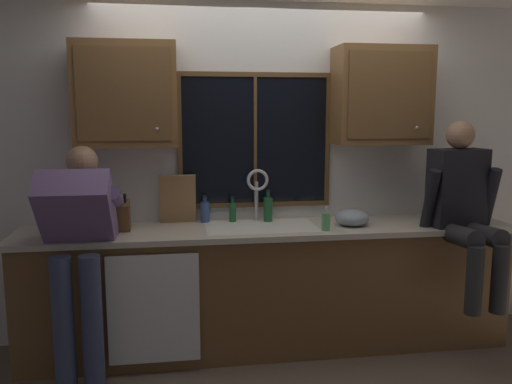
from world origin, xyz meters
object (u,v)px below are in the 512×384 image
(knife_block, at_px, (121,216))
(bottle_tall_clear, at_px, (233,211))
(person_standing, at_px, (79,239))
(bottle_green_glass, at_px, (268,209))
(bottle_amber_small, at_px, (205,211))
(mixing_bowl, at_px, (352,218))
(person_sitting_on_counter, at_px, (464,203))
(soap_dispenser, at_px, (326,221))
(cutting_board, at_px, (178,199))

(knife_block, xyz_separation_m, bottle_tall_clear, (0.80, 0.20, -0.03))
(person_standing, relative_size, bottle_green_glass, 6.28)
(person_standing, xyz_separation_m, bottle_amber_small, (0.83, 0.52, 0.06))
(mixing_bowl, relative_size, bottle_tall_clear, 1.30)
(mixing_bowl, bearing_deg, bottle_tall_clear, 163.60)
(bottle_tall_clear, relative_size, bottle_amber_small, 0.95)
(knife_block, distance_m, mixing_bowl, 1.65)
(person_sitting_on_counter, relative_size, soap_dispenser, 7.34)
(knife_block, xyz_separation_m, mixing_bowl, (1.65, -0.05, -0.05))
(person_standing, distance_m, mixing_bowl, 1.90)
(person_sitting_on_counter, relative_size, knife_block, 3.92)
(person_standing, height_order, knife_block, person_standing)
(person_standing, relative_size, bottle_amber_small, 7.51)
(mixing_bowl, bearing_deg, person_standing, -172.54)
(person_sitting_on_counter, relative_size, bottle_green_glass, 5.20)
(cutting_board, xyz_separation_m, bottle_amber_small, (0.20, 0.01, -0.10))
(soap_dispenser, bearing_deg, knife_block, 172.72)
(cutting_board, bearing_deg, knife_block, -151.53)
(person_standing, height_order, soap_dispenser, person_standing)
(bottle_green_glass, distance_m, bottle_amber_small, 0.47)
(mixing_bowl, bearing_deg, bottle_green_glass, 159.63)
(soap_dispenser, bearing_deg, bottle_tall_clear, 148.01)
(bottle_green_glass, bearing_deg, person_standing, -160.31)
(soap_dispenser, bearing_deg, cutting_board, 159.03)
(bottle_green_glass, xyz_separation_m, bottle_amber_small, (-0.47, 0.05, -0.02))
(soap_dispenser, bearing_deg, mixing_bowl, 29.66)
(person_sitting_on_counter, height_order, cutting_board, person_sitting_on_counter)
(person_standing, bearing_deg, bottle_tall_clear, 25.71)
(bottle_tall_clear, bearing_deg, person_standing, -154.29)
(bottle_tall_clear, bearing_deg, person_sitting_on_counter, -16.55)
(person_standing, distance_m, knife_block, 0.39)
(person_standing, relative_size, bottle_tall_clear, 7.89)
(knife_block, distance_m, cutting_board, 0.45)
(soap_dispenser, xyz_separation_m, bottle_amber_small, (-0.82, 0.40, 0.02))
(bottle_tall_clear, bearing_deg, mixing_bowl, -16.40)
(person_standing, distance_m, cutting_board, 0.82)
(knife_block, height_order, cutting_board, cutting_board)
(person_sitting_on_counter, xyz_separation_m, bottle_amber_small, (-1.80, 0.49, -0.10))
(person_standing, relative_size, soap_dispenser, 8.86)
(person_standing, xyz_separation_m, soap_dispenser, (1.65, 0.11, 0.04))
(person_sitting_on_counter, height_order, knife_block, person_sitting_on_counter)
(person_standing, bearing_deg, mixing_bowl, 7.46)
(soap_dispenser, distance_m, bottle_tall_clear, 0.73)
(person_sitting_on_counter, bearing_deg, bottle_green_glass, 161.65)
(person_standing, xyz_separation_m, knife_block, (0.24, 0.29, 0.08))
(soap_dispenser, height_order, bottle_tall_clear, bottle_tall_clear)
(person_standing, bearing_deg, person_sitting_on_counter, 0.52)
(knife_block, height_order, mixing_bowl, knife_block)
(cutting_board, bearing_deg, mixing_bowl, -11.58)
(cutting_board, bearing_deg, person_sitting_on_counter, -13.52)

